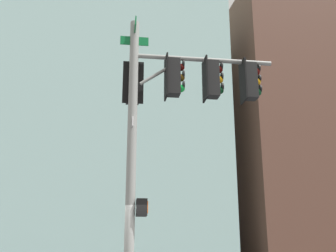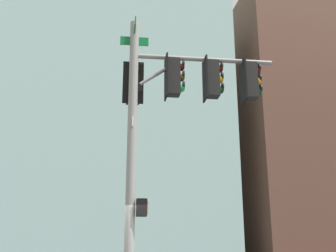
{
  "view_description": "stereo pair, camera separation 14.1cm",
  "coord_description": "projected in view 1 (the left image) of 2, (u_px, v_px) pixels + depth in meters",
  "views": [
    {
      "loc": [
        0.49,
        9.87,
        1.56
      ],
      "look_at": [
        -1.35,
        0.14,
        4.49
      ],
      "focal_mm": 43.84,
      "sensor_mm": 36.0,
      "label": 1
    },
    {
      "loc": [
        0.35,
        9.9,
        1.56
      ],
      "look_at": [
        -1.35,
        0.14,
        4.49
      ],
      "focal_mm": 43.84,
      "sensor_mm": 36.0,
      "label": 2
    }
  ],
  "objects": [
    {
      "name": "building_glass_tower",
      "position": [
        73.0,
        3.0,
        53.04
      ],
      "size": [
        32.5,
        26.96,
        63.87
      ],
      "primitive_type": "cube",
      "color": "#9EC6C1",
      "rests_on": "ground_plane"
    },
    {
      "name": "signal_pole_assembly",
      "position": [
        171.0,
        107.0,
        10.53
      ],
      "size": [
        4.11,
        1.18,
        7.36
      ],
      "rotation": [
        0.0,
        0.0,
        3.09
      ],
      "color": "gray",
      "rests_on": "ground_plane"
    },
    {
      "name": "building_brick_midblock",
      "position": [
        322.0,
        130.0,
        48.16
      ],
      "size": [
        21.72,
        14.02,
        29.52
      ],
      "primitive_type": "cube",
      "color": "brown",
      "rests_on": "ground_plane"
    },
    {
      "name": "building_brick_farside",
      "position": [
        25.0,
        118.0,
        72.97
      ],
      "size": [
        16.88,
        19.88,
        47.22
      ],
      "primitive_type": "cube",
      "color": "brown",
      "rests_on": "ground_plane"
    },
    {
      "name": "building_brick_nearside",
      "position": [
        47.0,
        116.0,
        53.75
      ],
      "size": [
        27.12,
        14.89,
        36.17
      ],
      "primitive_type": "cube",
      "color": "brown",
      "rests_on": "ground_plane"
    }
  ]
}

